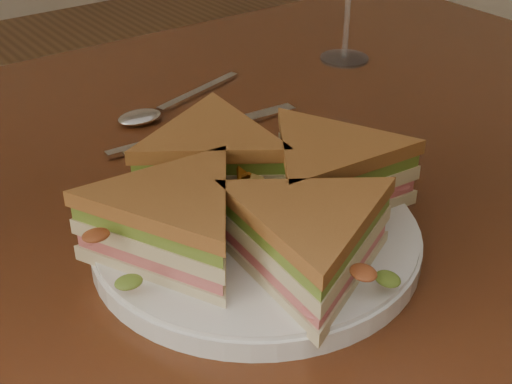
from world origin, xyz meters
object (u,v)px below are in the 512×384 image
plate (256,238)px  spoon (155,111)px  sandwich_wedges (256,198)px  table (231,265)px  knife (199,133)px

plate → spoon: bearing=78.0°
sandwich_wedges → plate: bearing=0.0°
plate → sandwich_wedges: sandwich_wedges is taller
table → spoon: spoon is taller
sandwich_wedges → knife: (0.07, 0.19, -0.04)m
plate → knife: size_ratio=1.18×
plate → knife: (0.07, 0.19, -0.01)m
table → plate: plate is taller
table → knife: (0.03, 0.09, 0.10)m
table → sandwich_wedges: 0.18m
plate → spoon: plate is taller
plate → sandwich_wedges: bearing=180.0°
table → plate: (-0.04, -0.10, 0.11)m
sandwich_wedges → spoon: 0.27m
knife → plate: bearing=-105.5°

